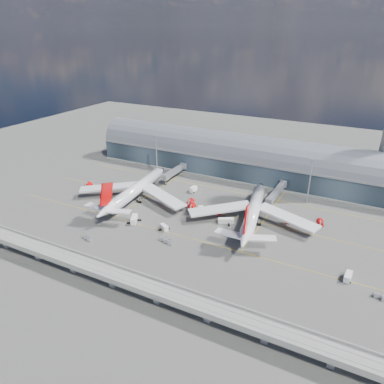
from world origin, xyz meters
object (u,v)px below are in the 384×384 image
at_px(cargo_train_2, 384,298).
at_px(cargo_train_1, 166,241).
at_px(floodlight_mast_left, 156,154).
at_px(airliner_right, 253,212).
at_px(service_truck_4, 193,189).
at_px(airliner_left, 135,190).
at_px(service_truck_0, 134,219).
at_px(service_truck_2, 226,221).
at_px(service_truck_3, 348,277).
at_px(cargo_train_0, 86,237).
at_px(service_truck_1, 164,227).
at_px(floodlight_mast_right, 310,180).
at_px(service_truck_5, 202,211).

bearing_deg(cargo_train_2, cargo_train_1, 76.74).
xyz_separation_m(floodlight_mast_left, cargo_train_1, (51.56, -73.51, -12.76)).
bearing_deg(airliner_right, service_truck_4, 144.07).
relative_size(floodlight_mast_left, airliner_left, 0.35).
bearing_deg(airliner_left, service_truck_0, -61.79).
bearing_deg(cargo_train_1, airliner_right, -53.05).
distance_m(service_truck_2, cargo_train_2, 78.44).
height_order(airliner_right, service_truck_3, airliner_right).
bearing_deg(cargo_train_0, service_truck_1, -62.82).
bearing_deg(service_truck_0, airliner_right, 1.21).
xyz_separation_m(airliner_left, cargo_train_2, (130.10, -28.12, -5.50)).
height_order(service_truck_0, cargo_train_0, service_truck_0).
xyz_separation_m(service_truck_2, cargo_train_2, (73.63, -27.02, -0.62)).
bearing_deg(airliner_right, cargo_train_2, -40.60).
xyz_separation_m(floodlight_mast_right, service_truck_2, (-31.13, -43.89, -12.13)).
distance_m(floodlight_mast_right, service_truck_1, 85.51).
xyz_separation_m(airliner_left, service_truck_5, (41.04, 3.34, -4.74)).
bearing_deg(cargo_train_1, service_truck_4, -0.03).
height_order(floodlight_mast_right, service_truck_0, floodlight_mast_right).
distance_m(floodlight_mast_left, service_truck_4, 41.47).
bearing_deg(service_truck_0, cargo_train_1, -46.97).
distance_m(airliner_right, cargo_train_1, 47.22).
distance_m(cargo_train_0, cargo_train_1, 37.69).
distance_m(service_truck_0, service_truck_2, 46.47).
xyz_separation_m(floodlight_mast_left, airliner_left, (12.41, -42.80, -7.25)).
distance_m(airliner_left, service_truck_0, 26.59).
relative_size(service_truck_0, cargo_train_1, 1.07).
relative_size(airliner_left, cargo_train_1, 9.61).
height_order(service_truck_0, service_truck_5, service_truck_0).
bearing_deg(service_truck_0, airliner_left, 97.86).
bearing_deg(airliner_left, airliner_right, -0.82).
bearing_deg(service_truck_1, cargo_train_2, -64.03).
bearing_deg(service_truck_2, airliner_right, -85.52).
xyz_separation_m(airliner_left, service_truck_0, (14.77, -21.61, -4.70)).
relative_size(service_truck_5, cargo_train_2, 0.84).
bearing_deg(service_truck_2, cargo_train_2, -138.48).
bearing_deg(service_truck_2, cargo_train_1, 121.37).
height_order(floodlight_mast_left, airliner_left, floodlight_mast_left).
distance_m(airliner_left, cargo_train_2, 133.21).
height_order(floodlight_mast_right, service_truck_5, floodlight_mast_right).
relative_size(airliner_right, cargo_train_2, 9.20).
distance_m(floodlight_mast_left, cargo_train_2, 159.68).
distance_m(airliner_left, service_truck_2, 56.68).
bearing_deg(service_truck_5, cargo_train_1, -137.86).
height_order(airliner_right, service_truck_0, airliner_right).
bearing_deg(service_truck_3, service_truck_4, 157.52).
bearing_deg(cargo_train_2, service_truck_4, 47.98).
xyz_separation_m(service_truck_2, service_truck_4, (-32.75, 27.46, 0.11)).
distance_m(service_truck_2, cargo_train_0, 68.30).
bearing_deg(service_truck_0, cargo_train_0, -140.12).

